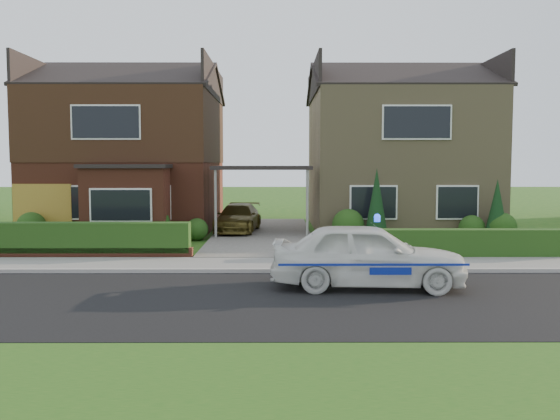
{
  "coord_description": "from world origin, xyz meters",
  "views": [
    {
      "loc": [
        0.59,
        -12.27,
        2.88
      ],
      "look_at": [
        0.66,
        3.5,
        1.63
      ],
      "focal_mm": 38.0,
      "sensor_mm": 36.0,
      "label": 1
    }
  ],
  "objects": [
    {
      "name": "dwarf_wall",
      "position": [
        -5.8,
        5.3,
        0.18
      ],
      "size": [
        7.7,
        0.25,
        0.36
      ],
      "primitive_type": "cube",
      "color": "brown",
      "rests_on": "ground"
    },
    {
      "name": "road",
      "position": [
        0.0,
        0.0,
        0.0
      ],
      "size": [
        60.0,
        6.0,
        0.02
      ],
      "primitive_type": "cube",
      "color": "black",
      "rests_on": "ground"
    },
    {
      "name": "shrub_left_far",
      "position": [
        -8.5,
        9.5,
        0.54
      ],
      "size": [
        1.08,
        1.08,
        1.08
      ],
      "primitive_type": "sphere",
      "color": "black",
      "rests_on": "ground"
    },
    {
      "name": "potted_plant_b",
      "position": [
        -6.38,
        6.25,
        0.39
      ],
      "size": [
        0.55,
        0.52,
        0.79
      ],
      "primitive_type": "imported",
      "rotation": [
        0.0,
        0.0,
        1.06
      ],
      "color": "gray",
      "rests_on": "ground"
    },
    {
      "name": "shrub_left_mid",
      "position": [
        -4.0,
        9.3,
        0.66
      ],
      "size": [
        1.32,
        1.32,
        1.32
      ],
      "primitive_type": "sphere",
      "color": "black",
      "rests_on": "ground"
    },
    {
      "name": "hedge_left",
      "position": [
        -5.8,
        5.45,
        0.0
      ],
      "size": [
        7.5,
        0.55,
        0.9
      ],
      "primitive_type": "cube",
      "color": "black",
      "rests_on": "ground"
    },
    {
      "name": "conifer_b",
      "position": [
        8.6,
        9.2,
        1.1
      ],
      "size": [
        0.9,
        0.9,
        2.2
      ],
      "primitive_type": "cone",
      "color": "black",
      "rests_on": "ground"
    },
    {
      "name": "driveway",
      "position": [
        0.0,
        11.0,
        0.06
      ],
      "size": [
        3.8,
        12.0,
        0.12
      ],
      "primitive_type": "cube",
      "color": "#666059",
      "rests_on": "ground"
    },
    {
      "name": "shrub_right_near",
      "position": [
        3.2,
        9.4,
        0.6
      ],
      "size": [
        1.2,
        1.2,
        1.2
      ],
      "primitive_type": "sphere",
      "color": "black",
      "rests_on": "ground"
    },
    {
      "name": "sidewalk",
      "position": [
        0.0,
        4.1,
        0.05
      ],
      "size": [
        60.0,
        2.0,
        0.1
      ],
      "primitive_type": "cube",
      "color": "slate",
      "rests_on": "ground"
    },
    {
      "name": "house_left",
      "position": [
        -5.78,
        13.9,
        3.81
      ],
      "size": [
        7.5,
        9.53,
        7.25
      ],
      "color": "brown",
      "rests_on": "ground"
    },
    {
      "name": "kerb",
      "position": [
        0.0,
        3.05,
        0.06
      ],
      "size": [
        60.0,
        0.16,
        0.12
      ],
      "primitive_type": "cube",
      "color": "#9E9993",
      "rests_on": "ground"
    },
    {
      "name": "carport_link",
      "position": [
        0.0,
        10.95,
        2.66
      ],
      "size": [
        3.8,
        3.0,
        2.77
      ],
      "color": "black",
      "rests_on": "ground"
    },
    {
      "name": "conifer_a",
      "position": [
        4.2,
        9.2,
        1.3
      ],
      "size": [
        0.9,
        0.9,
        2.6
      ],
      "primitive_type": "cone",
      "color": "black",
      "rests_on": "ground"
    },
    {
      "name": "shrub_left_near",
      "position": [
        -2.4,
        9.6,
        0.42
      ],
      "size": [
        0.84,
        0.84,
        0.84
      ],
      "primitive_type": "sphere",
      "color": "black",
      "rests_on": "ground"
    },
    {
      "name": "police_car",
      "position": [
        2.67,
        1.2,
        0.75
      ],
      "size": [
        4.07,
        4.54,
        1.67
      ],
      "rotation": [
        0.0,
        0.0,
        1.5
      ],
      "color": "silver",
      "rests_on": "ground"
    },
    {
      "name": "house_right",
      "position": [
        5.8,
        13.99,
        3.66
      ],
      "size": [
        7.5,
        8.06,
        7.25
      ],
      "color": "#927F59",
      "rests_on": "ground"
    },
    {
      "name": "shrub_right_mid",
      "position": [
        7.8,
        9.5,
        0.48
      ],
      "size": [
        0.96,
        0.96,
        0.96
      ],
      "primitive_type": "sphere",
      "color": "black",
      "rests_on": "ground"
    },
    {
      "name": "garage_door",
      "position": [
        -8.25,
        9.96,
        1.05
      ],
      "size": [
        2.2,
        0.1,
        2.1
      ],
      "primitive_type": "cube",
      "color": "olive",
      "rests_on": "ground"
    },
    {
      "name": "potted_plant_a",
      "position": [
        -6.58,
        7.97,
        0.38
      ],
      "size": [
        0.45,
        0.36,
        0.75
      ],
      "primitive_type": "imported",
      "rotation": [
        0.0,
        0.0,
        0.26
      ],
      "color": "gray",
      "rests_on": "ground"
    },
    {
      "name": "potted_plant_c",
      "position": [
        -2.5,
        6.05,
        0.34
      ],
      "size": [
        0.5,
        0.5,
        0.69
      ],
      "primitive_type": "imported",
      "rotation": [
        0.0,
        0.0,
        1.19
      ],
      "color": "gray",
      "rests_on": "ground"
    },
    {
      "name": "shrub_right_far",
      "position": [
        8.8,
        9.2,
        0.54
      ],
      "size": [
        1.08,
        1.08,
        1.08
      ],
      "primitive_type": "sphere",
      "color": "black",
      "rests_on": "ground"
    },
    {
      "name": "grass_verge",
      "position": [
        0.0,
        -5.0,
        0.0
      ],
      "size": [
        60.0,
        4.0,
        0.01
      ],
      "primitive_type": "cube",
      "color": "#1E4F15",
      "rests_on": "ground"
    },
    {
      "name": "hedge_right",
      "position": [
        5.8,
        5.35,
        0.0
      ],
      "size": [
        7.5,
        0.55,
        0.8
      ],
      "primitive_type": "cube",
      "color": "black",
      "rests_on": "ground"
    },
    {
      "name": "ground",
      "position": [
        0.0,
        0.0,
        0.0
      ],
      "size": [
        120.0,
        120.0,
        0.0
      ],
      "primitive_type": "plane",
      "color": "#1E4F15",
      "rests_on": "ground"
    },
    {
      "name": "driveway_car",
      "position": [
        -1.0,
        11.58,
        0.67
      ],
      "size": [
        1.9,
        3.92,
        1.1
      ],
      "primitive_type": "imported",
      "rotation": [
        0.0,
        0.0,
        -0.1
      ],
      "color": "brown",
      "rests_on": "driveway"
    }
  ]
}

